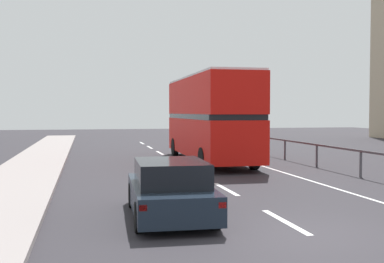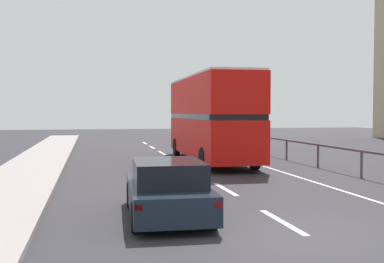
% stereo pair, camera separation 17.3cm
% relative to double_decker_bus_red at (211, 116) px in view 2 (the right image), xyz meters
% --- Properties ---
extents(ground_plane, '(75.60, 120.00, 0.10)m').
position_rel_double_decker_bus_red_xyz_m(ground_plane, '(-1.62, -13.88, -2.33)').
color(ground_plane, '#2A272D').
extents(lane_paint_markings, '(3.67, 46.00, 0.01)m').
position_rel_double_decker_bus_red_xyz_m(lane_paint_markings, '(0.43, -5.29, -2.27)').
color(lane_paint_markings, silver).
rests_on(lane_paint_markings, ground).
extents(bridge_side_railing, '(0.10, 42.00, 1.04)m').
position_rel_double_decker_bus_red_xyz_m(bridge_side_railing, '(4.22, -4.88, -1.43)').
color(bridge_side_railing, '#48464B').
rests_on(bridge_side_railing, ground).
extents(double_decker_bus_red, '(2.64, 10.12, 4.25)m').
position_rel_double_decker_bus_red_xyz_m(double_decker_bus_red, '(0.00, 0.00, 0.00)').
color(double_decker_bus_red, red).
rests_on(double_decker_bus_red, ground).
extents(hatchback_car_near, '(1.95, 4.10, 1.36)m').
position_rel_double_decker_bus_red_xyz_m(hatchback_car_near, '(-4.10, -11.80, -1.62)').
color(hatchback_car_near, '#18222F').
rests_on(hatchback_car_near, ground).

